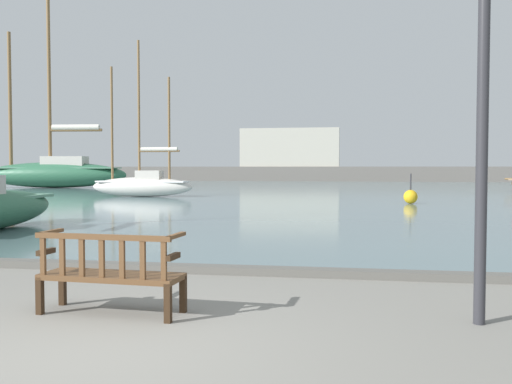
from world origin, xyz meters
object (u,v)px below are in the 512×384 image
at_px(sailboat_outer_starboard, 54,171).
at_px(lamp_post, 483,76).
at_px(park_bench, 110,272).
at_px(sailboat_nearest_port, 143,183).
at_px(channel_buoy, 411,197).

height_order(sailboat_outer_starboard, lamp_post, sailboat_outer_starboard).
bearing_deg(park_bench, sailboat_outer_starboard, 119.92).
distance_m(sailboat_nearest_port, sailboat_outer_starboard, 16.43).
bearing_deg(sailboat_outer_starboard, sailboat_nearest_port, -45.18).
bearing_deg(lamp_post, sailboat_outer_starboard, 124.82).
height_order(park_bench, sailboat_nearest_port, sailboat_nearest_port).
height_order(lamp_post, channel_buoy, lamp_post).
relative_size(sailboat_outer_starboard, lamp_post, 3.55).
distance_m(park_bench, lamp_post, 4.52).
distance_m(sailboat_outer_starboard, lamp_post, 42.04).
distance_m(sailboat_nearest_port, channel_buoy, 14.10).
bearing_deg(sailboat_nearest_port, sailboat_outer_starboard, 134.82).
distance_m(sailboat_nearest_port, lamp_post, 26.07).
bearing_deg(sailboat_nearest_port, lamp_post, -61.47).
xyz_separation_m(lamp_post, channel_buoy, (1.16, 19.08, -2.20)).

